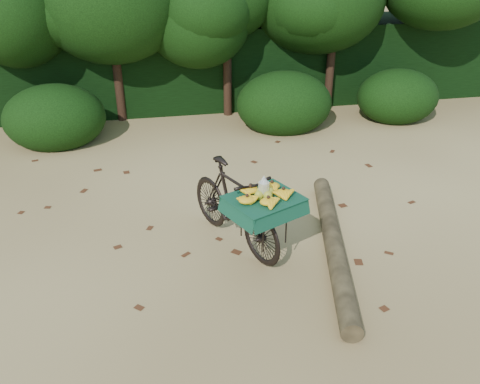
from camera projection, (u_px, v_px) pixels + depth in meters
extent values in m
plane|color=tan|center=(260.00, 248.00, 6.62)|extent=(80.00, 80.00, 0.00)
imported|color=black|center=(234.00, 206.00, 6.48)|extent=(1.25, 1.91, 1.12)
cube|color=black|center=(264.00, 199.00, 5.88)|extent=(0.57, 0.61, 0.03)
cube|color=#12442B|center=(264.00, 198.00, 5.87)|extent=(1.01, 0.95, 0.01)
ellipsoid|color=#9E9E26|center=(269.00, 192.00, 5.88)|extent=(0.11, 0.09, 0.12)
ellipsoid|color=#9E9E26|center=(261.00, 191.00, 5.89)|extent=(0.11, 0.09, 0.12)
ellipsoid|color=#9E9E26|center=(259.00, 195.00, 5.80)|extent=(0.11, 0.09, 0.12)
ellipsoid|color=#9E9E26|center=(268.00, 196.00, 5.80)|extent=(0.11, 0.09, 0.12)
cylinder|color=#EAE5C6|center=(264.00, 189.00, 5.83)|extent=(0.13, 0.13, 0.17)
cylinder|color=brown|center=(333.00, 243.00, 6.51)|extent=(1.03, 3.27, 0.24)
cube|color=black|center=(199.00, 64.00, 11.67)|extent=(26.00, 1.80, 1.80)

